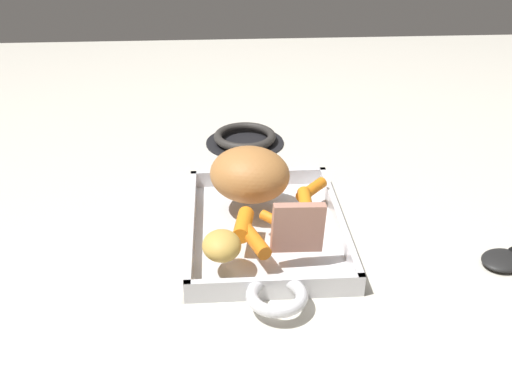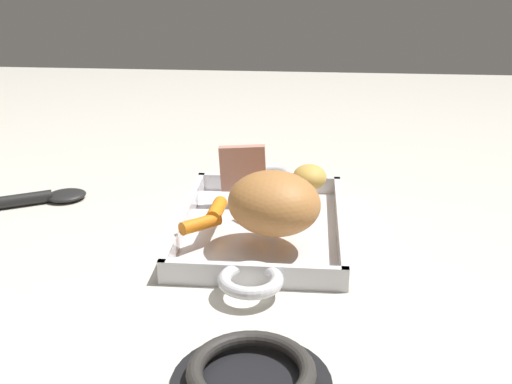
# 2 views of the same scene
# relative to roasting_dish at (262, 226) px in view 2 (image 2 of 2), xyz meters

# --- Properties ---
(ground_plane) EXTENTS (2.25, 2.25, 0.00)m
(ground_plane) POSITION_rel_roasting_dish_xyz_m (0.00, 0.00, -0.01)
(ground_plane) COLOR silver
(roasting_dish) EXTENTS (0.42, 0.23, 0.03)m
(roasting_dish) POSITION_rel_roasting_dish_xyz_m (0.00, 0.00, 0.00)
(roasting_dish) COLOR silver
(roasting_dish) RESTS_ON ground_plane
(pork_roast) EXTENTS (0.15, 0.16, 0.08)m
(pork_roast) POSITION_rel_roasting_dish_xyz_m (0.06, 0.02, 0.06)
(pork_roast) COLOR #B8783E
(pork_roast) RESTS_ON roasting_dish
(roast_slice_thin) EXTENTS (0.02, 0.07, 0.07)m
(roast_slice_thin) POSITION_rel_roasting_dish_xyz_m (-0.09, -0.03, 0.05)
(roast_slice_thin) COLOR tan
(roast_slice_thin) RESTS_ON roasting_dish
(baby_carrot_northeast) EXTENTS (0.07, 0.02, 0.02)m
(baby_carrot_northeast) POSITION_rel_roasting_dish_xyz_m (0.02, -0.06, 0.03)
(baby_carrot_northeast) COLOR orange
(baby_carrot_northeast) RESTS_ON roasting_dish
(baby_carrot_center_right) EXTENTS (0.07, 0.03, 0.02)m
(baby_carrot_center_right) POSITION_rel_roasting_dish_xyz_m (-0.04, 0.03, 0.03)
(baby_carrot_center_right) COLOR orange
(baby_carrot_center_right) RESTS_ON roasting_dish
(baby_carrot_southwest) EXTENTS (0.07, 0.04, 0.02)m
(baby_carrot_southwest) POSITION_rel_roasting_dish_xyz_m (-0.08, 0.02, 0.03)
(baby_carrot_southwest) COLOR orange
(baby_carrot_southwest) RESTS_ON roasting_dish
(baby_carrot_northwest) EXTENTS (0.04, 0.04, 0.02)m
(baby_carrot_northwest) POSITION_rel_roasting_dish_xyz_m (-0.02, -0.01, 0.03)
(baby_carrot_northwest) COLOR orange
(baby_carrot_northwest) RESTS_ON roasting_dish
(baby_carrot_long) EXTENTS (0.05, 0.05, 0.02)m
(baby_carrot_long) POSITION_rel_roasting_dish_xyz_m (0.06, -0.08, 0.03)
(baby_carrot_long) COLOR orange
(baby_carrot_long) RESTS_ON roasting_dish
(potato_golden_small) EXTENTS (0.06, 0.05, 0.04)m
(potato_golden_small) POSITION_rel_roasting_dish_xyz_m (-0.10, 0.06, 0.04)
(potato_golden_small) COLOR gold
(potato_golden_small) RESTS_ON roasting_dish
(stove_burner_rear) EXTENTS (0.15, 0.15, 0.02)m
(stove_burner_rear) POSITION_rel_roasting_dish_xyz_m (0.33, 0.01, -0.00)
(stove_burner_rear) COLOR black
(stove_burner_rear) RESTS_ON ground_plane
(serving_spoon) EXTENTS (0.13, 0.21, 0.02)m
(serving_spoon) POSITION_rel_roasting_dish_xyz_m (-0.07, -0.37, -0.00)
(serving_spoon) COLOR black
(serving_spoon) RESTS_ON ground_plane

